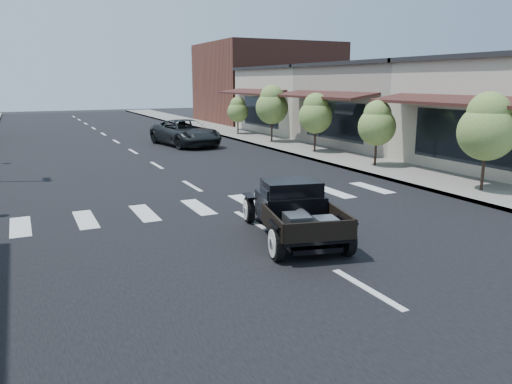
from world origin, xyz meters
name	(u,v)px	position (x,y,z in m)	size (l,w,h in m)	color
ground	(287,242)	(0.00, 0.00, 0.00)	(120.00, 120.00, 0.00)	black
road	(142,157)	(0.00, 15.00, 0.01)	(14.00, 80.00, 0.02)	black
road_markings	(169,173)	(0.00, 10.00, 0.00)	(12.00, 60.00, 0.06)	silver
sidewalk_right	(291,146)	(8.50, 15.00, 0.07)	(3.00, 80.00, 0.15)	gray
storefront_mid	(406,107)	(15.00, 13.00, 2.25)	(10.00, 9.00, 4.50)	gray
storefront_far	(321,101)	(15.00, 22.00, 2.25)	(10.00, 9.00, 4.50)	beige
far_building_right	(267,83)	(15.50, 32.00, 3.50)	(11.00, 10.00, 7.00)	brown
small_tree_a	(486,143)	(8.30, 1.70, 1.70)	(1.86, 1.86, 3.09)	olive
small_tree_b	(376,134)	(8.30, 7.24, 1.48)	(1.60, 1.60, 2.66)	olive
small_tree_c	(315,123)	(8.30, 12.11, 1.58)	(1.71, 1.71, 2.86)	olive
small_tree_d	(272,114)	(8.30, 16.97, 1.76)	(1.93, 1.93, 3.22)	olive
small_tree_e	(238,116)	(8.30, 22.09, 1.35)	(1.44, 1.44, 2.41)	olive
hotrod_pickup	(293,210)	(0.29, 0.23, 0.70)	(1.89, 4.06, 1.41)	black
second_car	(185,133)	(3.33, 18.27, 0.75)	(2.48, 5.37, 1.49)	black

